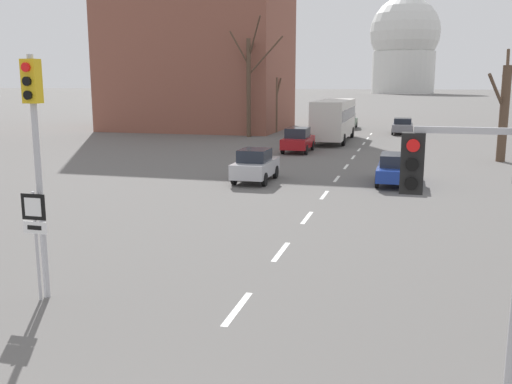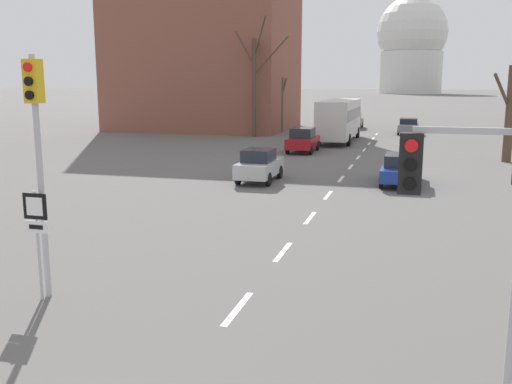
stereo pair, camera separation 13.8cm
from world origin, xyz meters
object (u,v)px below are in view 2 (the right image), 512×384
object	(u,v)px
sedan_near_right	(354,121)
city_bus	(339,117)
sedan_mid_centre	(401,169)
sedan_far_right	(352,113)
sedan_near_left	(408,126)
traffic_signal_near_left	(37,133)
sedan_far_left	(303,140)
traffic_signal_near_right	(482,187)
sedan_distant_centre	(259,165)
route_sign_post	(37,226)

from	to	relation	value
sedan_near_right	city_bus	world-z (taller)	city_bus
sedan_mid_centre	city_bus	world-z (taller)	city_bus
sedan_far_right	sedan_near_right	bearing A→B (deg)	-82.89
sedan_far_right	city_bus	bearing A→B (deg)	-85.80
sedan_near_left	traffic_signal_near_left	bearing A→B (deg)	-99.19
sedan_far_left	sedan_far_right	size ratio (longest dim) A/B	1.09
sedan_near_left	sedan_mid_centre	bearing A→B (deg)	-89.81
traffic_signal_near_right	sedan_near_left	bearing A→B (deg)	92.06
city_bus	sedan_distant_centre	bearing A→B (deg)	-93.51
route_sign_post	sedan_near_left	size ratio (longest dim) A/B	0.57
sedan_near_left	sedan_far_right	world-z (taller)	sedan_far_right
traffic_signal_near_left	sedan_near_right	distance (m)	51.88
sedan_far_left	traffic_signal_near_right	bearing A→B (deg)	-74.19
sedan_near_left	sedan_far_right	xyz separation A→B (m)	(-7.74, 20.96, 0.01)
traffic_signal_near_left	sedan_mid_centre	xyz separation A→B (m)	(7.58, 17.71, -3.08)
sedan_near_left	sedan_far_right	bearing A→B (deg)	110.27
sedan_far_right	city_bus	world-z (taller)	city_bus
sedan_near_left	city_bus	bearing A→B (deg)	-122.42
traffic_signal_near_right	route_sign_post	xyz separation A→B (m)	(-9.23, 1.60, -1.65)
traffic_signal_near_left	sedan_near_right	xyz separation A→B (m)	(1.67, 51.77, -3.05)
route_sign_post	sedan_near_right	world-z (taller)	route_sign_post
traffic_signal_near_left	sedan_far_right	distance (m)	67.28
traffic_signal_near_right	route_sign_post	distance (m)	9.52
sedan_near_left	sedan_mid_centre	xyz separation A→B (m)	(0.09, -28.54, -0.00)
traffic_signal_near_left	sedan_distant_centre	xyz separation A→B (m)	(0.64, 16.57, -3.03)
sedan_near_left	sedan_near_right	xyz separation A→B (m)	(-5.81, 5.51, 0.03)
sedan_far_left	sedan_far_right	distance (m)	37.94
traffic_signal_near_left	sedan_near_right	world-z (taller)	traffic_signal_near_left
route_sign_post	sedan_far_right	xyz separation A→B (m)	(-0.23, 67.44, -0.96)
route_sign_post	sedan_mid_centre	world-z (taller)	route_sign_post
route_sign_post	sedan_far_left	distance (m)	29.52
sedan_near_right	sedan_far_right	distance (m)	15.56
traffic_signal_near_left	traffic_signal_near_right	xyz separation A→B (m)	(9.21, -1.83, -0.46)
traffic_signal_near_right	sedan_distant_centre	distance (m)	20.46
sedan_near_right	sedan_distant_centre	world-z (taller)	sedan_distant_centre
sedan_far_right	traffic_signal_near_left	bearing A→B (deg)	-89.78
traffic_signal_near_right	route_sign_post	world-z (taller)	traffic_signal_near_right
sedan_near_left	sedan_far_right	size ratio (longest dim) A/B	1.15
sedan_mid_centre	sedan_far_left	bearing A→B (deg)	121.81
sedan_near_right	sedan_distant_centre	bearing A→B (deg)	-91.68
route_sign_post	sedan_mid_centre	bearing A→B (deg)	67.04
traffic_signal_near_left	sedan_far_left	distance (m)	29.43
city_bus	sedan_mid_centre	bearing A→B (deg)	-74.06
route_sign_post	sedan_distant_centre	distance (m)	16.84
sedan_far_left	sedan_near_right	bearing A→B (deg)	86.77
traffic_signal_near_left	traffic_signal_near_right	world-z (taller)	traffic_signal_near_left
sedan_mid_centre	sedan_distant_centre	xyz separation A→B (m)	(-6.94, -1.14, 0.06)
sedan_far_right	sedan_mid_centre	bearing A→B (deg)	-81.01
sedan_near_left	sedan_distant_centre	world-z (taller)	sedan_distant_centre
sedan_near_right	sedan_far_right	world-z (taller)	sedan_near_right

